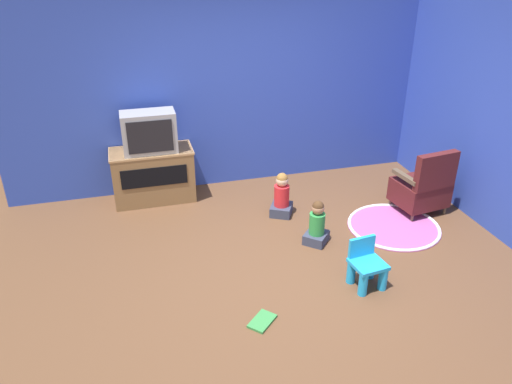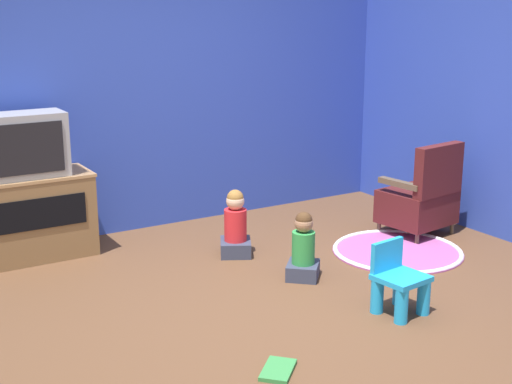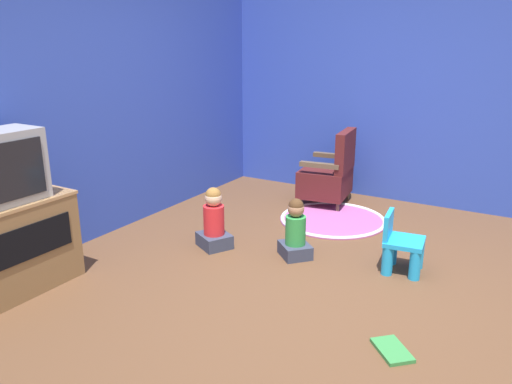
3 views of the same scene
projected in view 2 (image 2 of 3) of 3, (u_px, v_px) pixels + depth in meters
name	position (u px, v px, depth m)	size (l,w,h in m)	color
ground_plane	(272.00, 305.00, 4.91)	(30.00, 30.00, 0.00)	brown
wall_back	(123.00, 80.00, 6.26)	(5.62, 0.12, 2.72)	#2D47B2
tv_cabinet	(28.00, 216.00, 5.75)	(1.03, 0.49, 0.69)	brown
television	(23.00, 145.00, 5.57)	(0.65, 0.35, 0.51)	#939399
black_armchair	(421.00, 198.00, 6.34)	(0.64, 0.59, 0.84)	brown
yellow_kid_chair	(399.00, 284.00, 4.75)	(0.35, 0.33, 0.48)	#1E99DB
play_mat	(397.00, 251.00, 5.96)	(1.08, 1.08, 0.04)	#A54C8C
child_watching_left	(235.00, 227.00, 5.85)	(0.35, 0.36, 0.55)	#33384C
child_watching_center	(303.00, 250.00, 5.35)	(0.35, 0.35, 0.52)	#33384C
book	(278.00, 370.00, 4.01)	(0.30, 0.30, 0.02)	#337F3D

